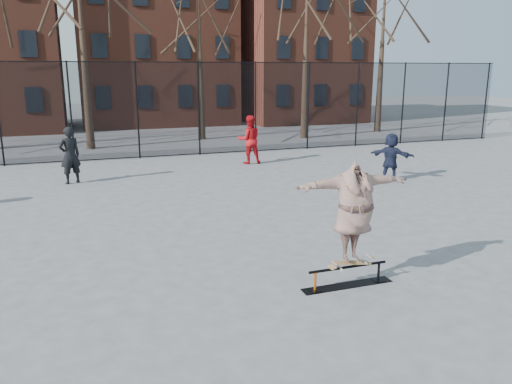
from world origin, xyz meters
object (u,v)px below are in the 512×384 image
object	(u,v)px
skate_rail	(348,278)
bystander_red	(249,140)
skateboard	(352,263)
bystander_navy	(391,157)
skater	(354,212)
bystander_black	(70,155)

from	to	relation	value
skate_rail	bystander_red	distance (m)	11.79
skate_rail	skateboard	size ratio (longest dim) A/B	2.25
skate_rail	bystander_red	bearing A→B (deg)	79.67
skateboard	bystander_red	xyz separation A→B (m)	(2.04, 11.58, 0.54)
bystander_navy	bystander_red	bearing A→B (deg)	-2.01
bystander_red	bystander_navy	bearing A→B (deg)	133.76
skate_rail	bystander_navy	xyz separation A→B (m)	(5.62, 7.05, 0.66)
skater	bystander_black	distance (m)	11.16
skater	bystander_navy	bearing A→B (deg)	50.63
skater	bystander_red	bearing A→B (deg)	78.84
bystander_black	bystander_navy	bearing A→B (deg)	142.07
skater	bystander_black	bearing A→B (deg)	113.47
skater	bystander_red	xyz separation A→B (m)	(2.04, 11.58, -0.37)
skater	bystander_red	world-z (taller)	skater
skate_rail	skater	distance (m)	1.18
bystander_black	bystander_navy	world-z (taller)	bystander_black
skater	skate_rail	bearing A→B (deg)	178.84
skateboard	skater	size ratio (longest dim) A/B	0.35
skateboard	bystander_red	size ratio (longest dim) A/B	0.39
skateboard	bystander_navy	bearing A→B (deg)	51.79
skate_rail	bystander_navy	distance (m)	9.04
bystander_red	bystander_navy	xyz separation A→B (m)	(3.51, -4.53, -0.15)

